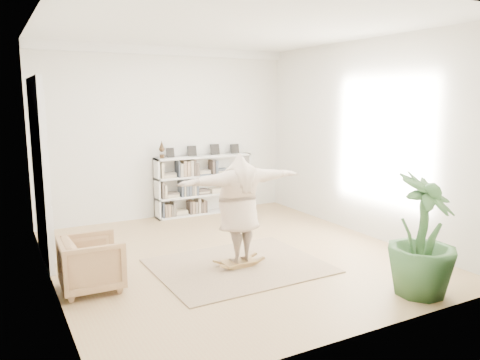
{
  "coord_description": "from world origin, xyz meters",
  "views": [
    {
      "loc": [
        -3.38,
        -6.54,
        2.53
      ],
      "look_at": [
        0.36,
        0.4,
        1.16
      ],
      "focal_mm": 35.0,
      "sensor_mm": 36.0,
      "label": 1
    }
  ],
  "objects_px": {
    "bookshelf": "(203,185)",
    "houseplant": "(423,236)",
    "person": "(239,206)",
    "armchair": "(92,263)",
    "rocker_board": "(239,262)"
  },
  "relations": [
    {
      "from": "armchair",
      "to": "houseplant",
      "type": "relative_size",
      "value": 0.5
    },
    {
      "from": "armchair",
      "to": "person",
      "type": "relative_size",
      "value": 0.39
    },
    {
      "from": "rocker_board",
      "to": "bookshelf",
      "type": "bearing_deg",
      "value": 73.85
    },
    {
      "from": "rocker_board",
      "to": "houseplant",
      "type": "bearing_deg",
      "value": -52.61
    },
    {
      "from": "person",
      "to": "houseplant",
      "type": "height_order",
      "value": "person"
    },
    {
      "from": "person",
      "to": "bookshelf",
      "type": "bearing_deg",
      "value": -106.15
    },
    {
      "from": "bookshelf",
      "to": "armchair",
      "type": "height_order",
      "value": "bookshelf"
    },
    {
      "from": "bookshelf",
      "to": "houseplant",
      "type": "bearing_deg",
      "value": -82.55
    },
    {
      "from": "houseplant",
      "to": "rocker_board",
      "type": "bearing_deg",
      "value": 128.46
    },
    {
      "from": "houseplant",
      "to": "person",
      "type": "bearing_deg",
      "value": 128.46
    },
    {
      "from": "bookshelf",
      "to": "rocker_board",
      "type": "xyz_separation_m",
      "value": [
        -0.9,
        -3.35,
        -0.57
      ]
    },
    {
      "from": "bookshelf",
      "to": "houseplant",
      "type": "relative_size",
      "value": 1.38
    },
    {
      "from": "bookshelf",
      "to": "armchair",
      "type": "xyz_separation_m",
      "value": [
        -3.04,
        -3.18,
        -0.27
      ]
    },
    {
      "from": "bookshelf",
      "to": "armchair",
      "type": "bearing_deg",
      "value": -133.77
    },
    {
      "from": "armchair",
      "to": "person",
      "type": "height_order",
      "value": "person"
    }
  ]
}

